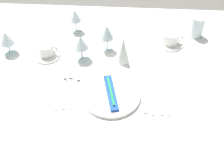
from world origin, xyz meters
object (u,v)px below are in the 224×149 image
(dinner_knife, at_px, (146,94))
(coffee_cup_right, at_px, (46,50))
(drink_tumbler, at_px, (197,28))
(napkin_folded, at_px, (123,50))
(spoon_tea, at_px, (167,91))
(wine_glass_centre, at_px, (75,17))
(fork_outer, at_px, (76,90))
(wine_glass_left, at_px, (107,33))
(dinner_plate, at_px, (110,95))
(fork_salad, at_px, (62,89))
(fork_inner, at_px, (68,89))
(spoon_dessert, at_px, (160,92))
(coffee_cup_left, at_px, (171,38))
(toothbrush_package, at_px, (110,92))
(wine_glass_right, at_px, (6,39))
(spoon_soup, at_px, (153,91))
(wine_glass_far, at_px, (81,44))

(dinner_knife, height_order, coffee_cup_right, coffee_cup_right)
(drink_tumbler, relative_size, napkin_folded, 0.79)
(spoon_tea, bearing_deg, wine_glass_centre, 137.86)
(fork_outer, relative_size, wine_glass_left, 1.36)
(dinner_plate, relative_size, fork_salad, 1.18)
(fork_inner, relative_size, wine_glass_centre, 1.59)
(drink_tumbler, bearing_deg, wine_glass_left, -161.61)
(dinner_plate, height_order, drink_tumbler, drink_tumbler)
(spoon_dessert, bearing_deg, coffee_cup_left, 78.36)
(wine_glass_left, bearing_deg, coffee_cup_right, -167.44)
(dinner_knife, relative_size, coffee_cup_left, 2.24)
(coffee_cup_right, xyz_separation_m, wine_glass_centre, (0.12, 0.23, 0.06))
(fork_salad, relative_size, drink_tumbler, 1.90)
(spoon_tea, bearing_deg, coffee_cup_left, 83.20)
(coffee_cup_right, height_order, drink_tumbler, drink_tumbler)
(spoon_tea, distance_m, napkin_folded, 0.29)
(spoon_tea, bearing_deg, wine_glass_left, 136.70)
(drink_tumbler, bearing_deg, dinner_plate, -132.47)
(dinner_knife, bearing_deg, toothbrush_package, -171.54)
(coffee_cup_left, relative_size, coffee_cup_right, 1.04)
(fork_salad, xyz_separation_m, wine_glass_right, (-0.32, 0.25, 0.09))
(toothbrush_package, xyz_separation_m, spoon_soup, (0.19, 0.04, -0.02))
(spoon_tea, bearing_deg, fork_inner, -177.71)
(dinner_knife, bearing_deg, coffee_cup_left, 69.68)
(wine_glass_right, bearing_deg, wine_glass_far, -3.57)
(fork_outer, xyz_separation_m, fork_salad, (-0.07, 0.00, -0.00))
(fork_salad, height_order, dinner_knife, same)
(spoon_dessert, relative_size, wine_glass_far, 1.52)
(fork_salad, bearing_deg, coffee_cup_left, 35.71)
(dinner_knife, xyz_separation_m, wine_glass_centre, (-0.39, 0.46, 0.10))
(wine_glass_right, height_order, drink_tumbler, wine_glass_right)
(dinner_knife, xyz_separation_m, wine_glass_left, (-0.20, 0.30, 0.11))
(dinner_knife, distance_m, drink_tumbler, 0.55)
(wine_glass_right, bearing_deg, drink_tumbler, 12.46)
(dinner_plate, relative_size, fork_inner, 1.19)
(coffee_cup_left, relative_size, drink_tumbler, 0.90)
(wine_glass_far, bearing_deg, fork_salad, -105.86)
(fork_inner, bearing_deg, napkin_folded, 40.45)
(dinner_plate, xyz_separation_m, fork_inner, (-0.20, 0.03, -0.01))
(coffee_cup_left, height_order, wine_glass_right, wine_glass_right)
(coffee_cup_right, relative_size, drink_tumbler, 0.86)
(drink_tumbler, bearing_deg, coffee_cup_right, -163.82)
(fork_outer, distance_m, wine_glass_left, 0.34)
(spoon_tea, relative_size, wine_glass_centre, 1.66)
(coffee_cup_left, relative_size, napkin_folded, 0.71)
(coffee_cup_left, distance_m, wine_glass_far, 0.49)
(spoon_soup, bearing_deg, wine_glass_right, 162.68)
(toothbrush_package, bearing_deg, fork_salad, 173.60)
(spoon_tea, distance_m, coffee_cup_right, 0.64)
(coffee_cup_right, bearing_deg, fork_outer, -51.40)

